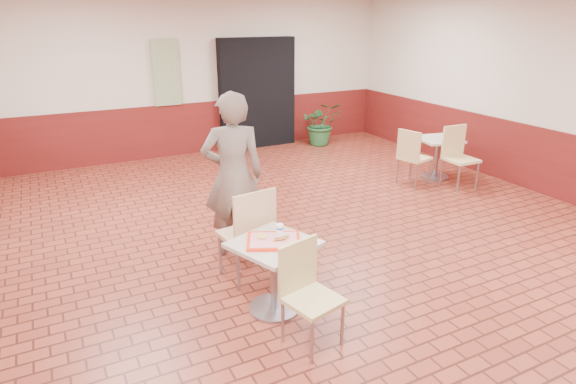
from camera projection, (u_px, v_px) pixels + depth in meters
name	position (u px, v px, depth m)	size (l,w,h in m)	color
room_shell	(338.00, 127.00, 5.06)	(8.01, 10.01, 3.01)	maroon
wainscot_band	(334.00, 215.00, 5.41)	(8.00, 10.00, 1.00)	#571310
corridor_doorway	(257.00, 94.00, 9.79)	(1.60, 0.22, 2.20)	black
promo_poster	(166.00, 73.00, 8.90)	(0.50, 0.03, 1.20)	gray
main_table	(274.00, 265.00, 4.39)	(0.66, 0.66, 0.70)	#B5AA91
chair_main_front	(307.00, 289.00, 3.96)	(0.50, 0.50, 0.89)	tan
chair_main_back	(249.00, 230.00, 4.86)	(0.52, 0.52, 1.02)	tan
customer	(233.00, 176.00, 5.32)	(0.68, 0.45, 1.88)	#6E6055
serving_tray	(274.00, 241.00, 4.30)	(0.47, 0.37, 0.03)	red
ring_donut	(261.00, 236.00, 4.33)	(0.09, 0.09, 0.03)	#F6C859
long_john_donut	(281.00, 237.00, 4.29)	(0.15, 0.08, 0.05)	#B27D34
paper_cup	(280.00, 228.00, 4.42)	(0.07, 0.07, 0.08)	white
second_table	(437.00, 151.00, 8.07)	(0.65, 0.65, 0.68)	#BFB09A
chair_second_left	(412.00, 154.00, 7.71)	(0.51, 0.51, 0.91)	#E0C786
chair_second_front	(458.00, 153.00, 7.64)	(0.46, 0.46, 0.97)	#E2CA87
potted_plant	(321.00, 123.00, 10.14)	(0.82, 0.71, 0.91)	#245A2C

